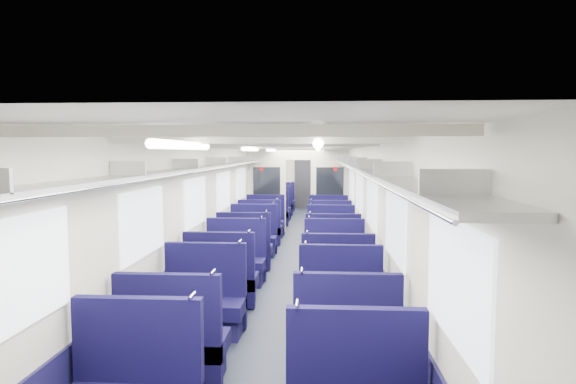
{
  "coord_description": "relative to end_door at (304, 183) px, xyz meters",
  "views": [
    {
      "loc": [
        0.55,
        -10.45,
        2.2
      ],
      "look_at": [
        -0.16,
        1.09,
        1.27
      ],
      "focal_mm": 30.45,
      "sensor_mm": 36.0,
      "label": 1
    }
  ],
  "objects": [
    {
      "name": "floor",
      "position": [
        0.0,
        -8.94,
        -1.0
      ],
      "size": [
        2.8,
        18.0,
        0.01
      ],
      "primitive_type": "cube",
      "color": "black",
      "rests_on": "ground"
    },
    {
      "name": "ceiling",
      "position": [
        0.0,
        -8.94,
        1.35
      ],
      "size": [
        2.8,
        18.0,
        0.01
      ],
      "primitive_type": "cube",
      "color": "silver",
      "rests_on": "wall_left"
    },
    {
      "name": "wall_left",
      "position": [
        -1.4,
        -8.94,
        0.18
      ],
      "size": [
        0.02,
        18.0,
        2.35
      ],
      "primitive_type": "cube",
      "color": "beige",
      "rests_on": "floor"
    },
    {
      "name": "dado_left",
      "position": [
        -1.39,
        -8.94,
        -0.65
      ],
      "size": [
        0.03,
        17.9,
        0.7
      ],
      "primitive_type": "cube",
      "color": "black",
      "rests_on": "floor"
    },
    {
      "name": "wall_right",
      "position": [
        1.4,
        -8.94,
        0.18
      ],
      "size": [
        0.02,
        18.0,
        2.35
      ],
      "primitive_type": "cube",
      "color": "beige",
      "rests_on": "floor"
    },
    {
      "name": "dado_right",
      "position": [
        1.39,
        -8.94,
        -0.65
      ],
      "size": [
        0.03,
        17.9,
        0.7
      ],
      "primitive_type": "cube",
      "color": "black",
      "rests_on": "floor"
    },
    {
      "name": "wall_far",
      "position": [
        0.0,
        0.06,
        0.18
      ],
      "size": [
        2.8,
        0.02,
        2.35
      ],
      "primitive_type": "cube",
      "color": "beige",
      "rests_on": "floor"
    },
    {
      "name": "luggage_rack_left",
      "position": [
        -1.21,
        -8.94,
        0.97
      ],
      "size": [
        0.36,
        17.4,
        0.18
      ],
      "color": "#B2B5BA",
      "rests_on": "wall_left"
    },
    {
      "name": "luggage_rack_right",
      "position": [
        1.21,
        -8.94,
        0.97
      ],
      "size": [
        0.36,
        17.4,
        0.18
      ],
      "color": "#B2B5BA",
      "rests_on": "wall_right"
    },
    {
      "name": "windows",
      "position": [
        0.0,
        -9.4,
        0.42
      ],
      "size": [
        2.78,
        15.6,
        0.75
      ],
      "color": "white",
      "rests_on": "wall_left"
    },
    {
      "name": "ceiling_fittings",
      "position": [
        0.0,
        -9.2,
        1.29
      ],
      "size": [
        2.7,
        16.06,
        0.11
      ],
      "color": "beige",
      "rests_on": "ceiling"
    },
    {
      "name": "end_door",
      "position": [
        0.0,
        0.0,
        0.0
      ],
      "size": [
        0.75,
        0.06,
        2.0
      ],
      "primitive_type": "cube",
      "color": "black",
      "rests_on": "floor"
    },
    {
      "name": "bulkhead",
      "position": [
        -0.0,
        -5.88,
        0.23
      ],
      "size": [
        2.8,
        0.1,
        2.35
      ],
      "color": "beige",
      "rests_on": "floor"
    },
    {
      "name": "seat_4",
      "position": [
        -0.83,
        -14.94,
        -0.65
      ],
      "size": [
        1.01,
        0.56,
        1.13
      ],
      "color": "#0E0B38",
      "rests_on": "floor"
    },
    {
      "name": "seat_5",
      "position": [
        0.83,
        -14.81,
        -0.65
      ],
      "size": [
        1.01,
        0.56,
        1.13
      ],
      "color": "#0E0B38",
      "rests_on": "floor"
    },
    {
      "name": "seat_6",
      "position": [
        -0.83,
        -13.67,
        -0.65
      ],
      "size": [
        1.01,
        0.56,
        1.13
      ],
      "color": "#0E0B38",
      "rests_on": "floor"
    },
    {
      "name": "seat_7",
      "position": [
        0.83,
        -13.71,
        -0.65
      ],
      "size": [
        1.01,
        0.56,
        1.13
      ],
      "color": "#0E0B38",
      "rests_on": "floor"
    },
    {
      "name": "seat_8",
      "position": [
        -0.83,
        -12.59,
        -0.65
      ],
      "size": [
        1.01,
        0.56,
        1.13
      ],
      "color": "#0E0B38",
      "rests_on": "floor"
    },
    {
      "name": "seat_9",
      "position": [
        0.83,
        -12.61,
        -0.65
      ],
      "size": [
        1.01,
        0.56,
        1.13
      ],
      "color": "#0E0B38",
      "rests_on": "floor"
    },
    {
      "name": "seat_10",
      "position": [
        -0.83,
        -11.41,
        -0.65
      ],
      "size": [
        1.01,
        0.56,
        1.13
      ],
      "color": "#0E0B38",
      "rests_on": "floor"
    },
    {
      "name": "seat_11",
      "position": [
        0.83,
        -11.36,
        -0.65
      ],
      "size": [
        1.01,
        0.56,
        1.13
      ],
      "color": "#0E0B38",
      "rests_on": "floor"
    },
    {
      "name": "seat_12",
      "position": [
        -0.83,
        -10.34,
        -0.65
      ],
      "size": [
        1.01,
        0.56,
        1.13
      ],
      "color": "#0E0B38",
      "rests_on": "floor"
    },
    {
      "name": "seat_13",
      "position": [
        0.83,
        -10.43,
        -0.65
      ],
      "size": [
        1.01,
        0.56,
        1.13
      ],
      "color": "#0E0B38",
      "rests_on": "floor"
    },
    {
      "name": "seat_14",
      "position": [
        -0.83,
        -9.13,
        -0.65
      ],
      "size": [
        1.01,
        0.56,
        1.13
      ],
      "color": "#0E0B38",
      "rests_on": "floor"
    },
    {
      "name": "seat_15",
      "position": [
        0.83,
        -9.21,
        -0.65
      ],
      "size": [
        1.01,
        0.56,
        1.13
      ],
      "color": "#0E0B38",
      "rests_on": "floor"
    },
    {
      "name": "seat_16",
      "position": [
        -0.83,
        -7.9,
        -0.65
      ],
      "size": [
        1.01,
        0.56,
        1.13
      ],
      "color": "#0E0B38",
      "rests_on": "floor"
    },
    {
      "name": "seat_17",
      "position": [
        0.83,
        -7.92,
        -0.65
      ],
      "size": [
        1.01,
        0.56,
        1.13
      ],
      "color": "#0E0B38",
      "rests_on": "floor"
    },
    {
      "name": "seat_18",
      "position": [
        -0.83,
        -6.78,
        -0.65
      ],
      "size": [
        1.01,
        0.56,
        1.13
      ],
      "color": "#0E0B38",
      "rests_on": "floor"
    },
    {
      "name": "seat_19",
      "position": [
        0.83,
        -6.8,
        -0.65
      ],
      "size": [
        1.01,
        0.56,
        1.13
      ],
      "color": "#0E0B38",
      "rests_on": "floor"
    },
    {
      "name": "seat_20",
      "position": [
        -0.83,
        -4.88,
        -0.65
      ],
      "size": [
        1.01,
        0.56,
        1.13
      ],
      "color": "#0E0B38",
      "rests_on": "floor"
    },
    {
      "name": "seat_21",
      "position": [
        0.83,
        -4.87,
        -0.65
      ],
      "size": [
        1.01,
        0.56,
        1.13
      ],
      "color": "#0E0B38",
      "rests_on": "floor"
    },
    {
      "name": "seat_22",
      "position": [
        -0.83,
        -3.69,
        -0.65
      ],
      "size": [
        1.01,
        0.56,
        1.13
      ],
      "color": "#0E0B38",
      "rests_on": "floor"
    },
    {
      "name": "seat_23",
      "position": [
        0.83,
        -3.77,
        -0.65
      ],
      "size": [
        1.01,
        0.56,
        1.13
      ],
      "color": "#0E0B38",
      "rests_on": "floor"
    },
    {
      "name": "seat_24",
      "position": [
        -0.83,
        -2.44,
        -0.65
      ],
      "size": [
        1.01,
        0.56,
        1.13
      ],
      "color": "#0E0B38",
      "rests_on": "floor"
    },
    {
      "name": "seat_25",
      "position": [
        0.83,
        -2.49,
        -0.65
      ],
      "size": [
        1.01,
        0.56,
        1.13
      ],
      "color": "#0E0B38",
      "rests_on": "floor"
    },
    {
      "name": "seat_26",
      "position": [
        -0.83,
        -1.32,
        -0.65
      ],
      "size": [
        1.01,
        0.56,
        1.13
      ],
      "color": "#0E0B38",
      "rests_on": "floor"
    },
    {
      "name": "seat_27",
      "position": [
        0.83,
        -1.43,
        -0.65
      ],
      "size": [
        1.01,
        0.56,
        1.13
      ],
      "color": "#0E0B38",
      "rests_on": "floor"
    }
  ]
}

